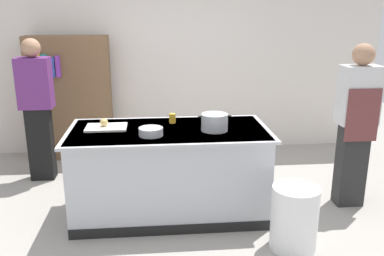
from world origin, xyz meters
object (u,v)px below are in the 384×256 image
at_px(mixing_bowl, 151,132).
at_px(person_chef, 356,122).
at_px(stock_pot, 214,122).
at_px(juice_cup, 172,118).
at_px(onion, 104,122).
at_px(person_guest, 37,107).
at_px(trash_bin, 294,218).
at_px(bookshelf, 70,98).

xyz_separation_m(mixing_bowl, person_chef, (2.11, 0.22, -0.02)).
xyz_separation_m(stock_pot, person_chef, (1.49, 0.10, -0.07)).
bearing_deg(mixing_bowl, stock_pot, 10.29).
relative_size(stock_pot, person_chef, 0.19).
bearing_deg(stock_pot, juice_cup, 141.74).
height_order(onion, person_guest, person_guest).
xyz_separation_m(mixing_bowl, juice_cup, (0.22, 0.42, 0.01)).
relative_size(onion, juice_cup, 0.80).
height_order(mixing_bowl, trash_bin, mixing_bowl).
relative_size(stock_pot, trash_bin, 0.56).
height_order(stock_pot, juice_cup, stock_pot).
xyz_separation_m(mixing_bowl, bookshelf, (-1.11, 1.99, -0.09)).
distance_m(onion, juice_cup, 0.70).
distance_m(mixing_bowl, person_chef, 2.12).
distance_m(trash_bin, person_guest, 3.22).
xyz_separation_m(trash_bin, person_guest, (-2.59, 1.81, 0.62)).
height_order(trash_bin, person_guest, person_guest).
relative_size(trash_bin, bookshelf, 0.34).
relative_size(stock_pot, person_guest, 0.19).
bearing_deg(trash_bin, onion, 153.01).
height_order(mixing_bowl, bookshelf, bookshelf).
relative_size(mixing_bowl, bookshelf, 0.13).
bearing_deg(juice_cup, stock_pot, -38.26).
height_order(stock_pot, person_guest, person_guest).
height_order(person_chef, bookshelf, person_chef).
bearing_deg(person_guest, bookshelf, 145.76).
bearing_deg(trash_bin, stock_pot, 131.90).
bearing_deg(person_chef, juice_cup, 83.18).
bearing_deg(mixing_bowl, trash_bin, -24.93).
relative_size(mixing_bowl, person_guest, 0.13).
distance_m(onion, person_guest, 1.31).
height_order(mixing_bowl, person_chef, person_chef).
xyz_separation_m(onion, person_guest, (-0.90, 0.95, -0.05)).
bearing_deg(stock_pot, bookshelf, 132.67).
xyz_separation_m(juice_cup, person_chef, (1.88, -0.21, -0.04)).
distance_m(person_guest, bookshelf, 0.79).
relative_size(person_guest, bookshelf, 1.01).
height_order(juice_cup, person_guest, person_guest).
bearing_deg(onion, trash_bin, -26.99).
relative_size(onion, mixing_bowl, 0.35).
bearing_deg(onion, bookshelf, 110.92).
height_order(person_guest, bookshelf, person_guest).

